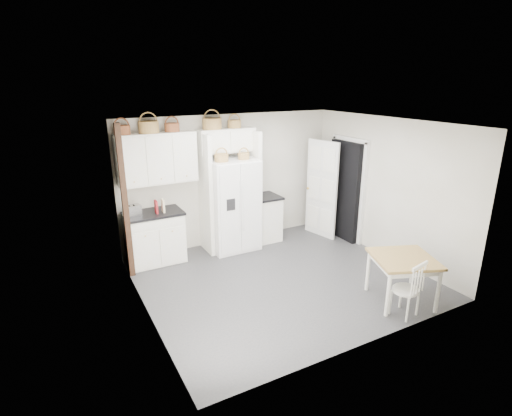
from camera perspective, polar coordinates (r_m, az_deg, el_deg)
floor at (r=6.91m, az=3.64°, el=-10.05°), size 4.50×4.50×0.00m
ceiling at (r=6.13m, az=4.13°, el=11.93°), size 4.50×4.50×0.00m
wall_back at (r=8.10m, az=-3.67°, el=4.07°), size 4.50×0.00×4.50m
wall_left at (r=5.60m, az=-16.08°, el=-3.05°), size 0.00×4.00×4.00m
wall_right at (r=7.79m, az=18.05°, el=2.65°), size 0.00×4.00×4.00m
refrigerator at (r=7.80m, az=-3.40°, el=0.46°), size 0.93×0.75×1.80m
base_cab_left at (r=7.56m, az=-14.26°, el=-4.19°), size 0.99×0.63×0.92m
base_cab_right at (r=8.36m, az=1.26°, el=-1.50°), size 0.52×0.62×0.91m
dining_table at (r=6.49m, az=20.05°, el=-9.55°), size 1.13×1.13×0.72m
windsor_chair at (r=6.13m, az=20.59°, el=-10.89°), size 0.46×0.43×0.80m
counter_left at (r=7.40m, az=-14.54°, el=-0.74°), size 1.04×0.67×0.04m
counter_right at (r=8.22m, az=1.28°, el=1.63°), size 0.56×0.66×0.04m
toaster at (r=7.22m, az=-17.31°, el=-0.43°), size 0.32×0.22×0.20m
cookbook_red at (r=7.29m, az=-14.08°, el=0.16°), size 0.04×0.16×0.23m
cookbook_cream at (r=7.32m, az=-13.13°, el=0.30°), size 0.04×0.16×0.23m
basket_upper_a at (r=7.13m, az=-18.61°, el=10.51°), size 0.27×0.27×0.16m
basket_upper_b at (r=7.22m, az=-15.07°, el=11.09°), size 0.34×0.34×0.20m
basket_upper_c at (r=7.33m, az=-11.91°, el=11.21°), size 0.26×0.26×0.15m
basket_bridge_a at (r=7.58m, az=-6.30°, el=11.88°), size 0.36×0.36×0.20m
basket_bridge_b at (r=7.76m, az=-3.11°, el=11.90°), size 0.26×0.26×0.15m
basket_fridge_a at (r=7.38m, az=-4.96°, el=7.16°), size 0.26×0.26×0.14m
basket_fridge_b at (r=7.57m, az=-1.77°, el=7.42°), size 0.22×0.22×0.12m
upper_cabinet at (r=7.32m, az=-13.98°, el=6.89°), size 1.40×0.34×0.90m
bridge_cabinet at (r=7.73m, az=-4.28°, el=9.62°), size 1.12×0.34×0.45m
fridge_panel_left at (r=7.62m, az=-7.21°, el=1.91°), size 0.08×0.60×2.30m
fridge_panel_right at (r=8.03m, az=-0.42°, el=2.87°), size 0.08×0.60×2.30m
trim_post at (r=6.87m, az=-18.20°, el=0.63°), size 0.09×0.09×2.60m
doorway_void at (r=8.50m, az=12.64°, el=2.41°), size 0.18×0.85×2.05m
door_slab at (r=8.52m, az=9.34°, el=2.66°), size 0.21×0.79×2.05m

